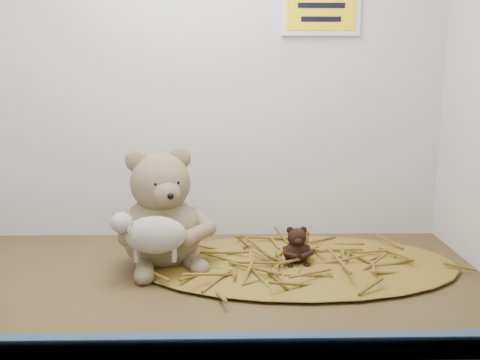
{
  "coord_description": "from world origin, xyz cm",
  "views": [
    {
      "loc": [
        8.89,
        -98.68,
        40.47
      ],
      "look_at": [
        10.82,
        2.63,
        19.59
      ],
      "focal_mm": 40.0,
      "sensor_mm": 36.0,
      "label": 1
    }
  ],
  "objects_px": {
    "mini_teddy_brown": "(297,244)",
    "mini_teddy_tan": "(301,244)",
    "toy_lamb": "(155,235)",
    "main_teddy": "(161,208)"
  },
  "relations": [
    {
      "from": "mini_teddy_brown",
      "to": "mini_teddy_tan",
      "type": "bearing_deg",
      "value": 42.01
    },
    {
      "from": "toy_lamb",
      "to": "mini_teddy_brown",
      "type": "xyz_separation_m",
      "value": [
        0.28,
        0.07,
        -0.04
      ]
    },
    {
      "from": "main_teddy",
      "to": "mini_teddy_brown",
      "type": "distance_m",
      "value": 0.29
    },
    {
      "from": "main_teddy",
      "to": "toy_lamb",
      "type": "distance_m",
      "value": 0.09
    },
    {
      "from": "mini_teddy_tan",
      "to": "mini_teddy_brown",
      "type": "height_order",
      "value": "mini_teddy_brown"
    },
    {
      "from": "mini_teddy_brown",
      "to": "main_teddy",
      "type": "bearing_deg",
      "value": 171.52
    },
    {
      "from": "main_teddy",
      "to": "mini_teddy_tan",
      "type": "xyz_separation_m",
      "value": [
        0.29,
        -0.01,
        -0.08
      ]
    },
    {
      "from": "main_teddy",
      "to": "mini_teddy_tan",
      "type": "bearing_deg",
      "value": -22.72
    },
    {
      "from": "main_teddy",
      "to": "mini_teddy_brown",
      "type": "bearing_deg",
      "value": -25.19
    },
    {
      "from": "mini_teddy_tan",
      "to": "mini_teddy_brown",
      "type": "bearing_deg",
      "value": -109.36
    }
  ]
}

